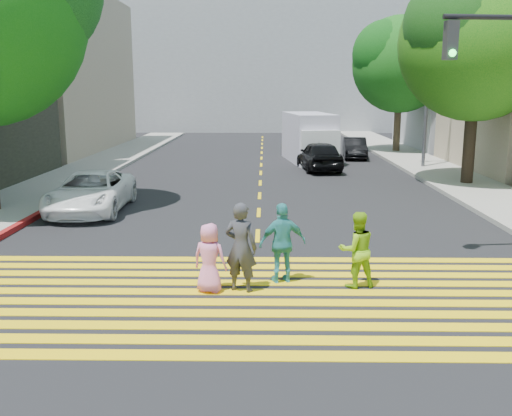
{
  "coord_description": "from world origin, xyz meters",
  "views": [
    {
      "loc": [
        0.18,
        -9.11,
        3.92
      ],
      "look_at": [
        0.0,
        3.0,
        1.4
      ],
      "focal_mm": 40.0,
      "sensor_mm": 36.0,
      "label": 1
    }
  ],
  "objects_px": {
    "pedestrian_woman": "(357,250)",
    "dark_car_parked": "(355,148)",
    "white_van": "(310,139)",
    "pedestrian_child": "(210,258)",
    "dark_car_near": "(319,156)",
    "tree_right_near": "(479,35)",
    "pedestrian_extra": "(283,243)",
    "silver_car": "(309,138)",
    "tree_right_far": "(401,59)",
    "pedestrian_man": "(241,247)",
    "white_sedan": "(91,192)"
  },
  "relations": [
    {
      "from": "tree_right_far",
      "to": "pedestrian_man",
      "type": "height_order",
      "value": "tree_right_far"
    },
    {
      "from": "silver_car",
      "to": "dark_car_parked",
      "type": "relative_size",
      "value": 1.14
    },
    {
      "from": "pedestrian_woman",
      "to": "white_van",
      "type": "xyz_separation_m",
      "value": [
        0.64,
        20.5,
        0.48
      ]
    },
    {
      "from": "tree_right_near",
      "to": "dark_car_near",
      "type": "relative_size",
      "value": 2.09
    },
    {
      "from": "pedestrian_extra",
      "to": "silver_car",
      "type": "xyz_separation_m",
      "value": [
        2.69,
        28.73,
        -0.24
      ]
    },
    {
      "from": "pedestrian_woman",
      "to": "dark_car_near",
      "type": "bearing_deg",
      "value": -105.02
    },
    {
      "from": "pedestrian_woman",
      "to": "dark_car_parked",
      "type": "bearing_deg",
      "value": -110.83
    },
    {
      "from": "tree_right_near",
      "to": "silver_car",
      "type": "distance_m",
      "value": 18.18
    },
    {
      "from": "tree_right_near",
      "to": "white_van",
      "type": "distance_m",
      "value": 11.07
    },
    {
      "from": "dark_car_parked",
      "to": "silver_car",
      "type": "bearing_deg",
      "value": 112.39
    },
    {
      "from": "silver_car",
      "to": "white_van",
      "type": "relative_size",
      "value": 0.71
    },
    {
      "from": "pedestrian_woman",
      "to": "pedestrian_extra",
      "type": "height_order",
      "value": "pedestrian_extra"
    },
    {
      "from": "white_sedan",
      "to": "dark_car_near",
      "type": "xyz_separation_m",
      "value": [
        8.37,
        9.89,
        0.07
      ]
    },
    {
      "from": "white_sedan",
      "to": "tree_right_far",
      "type": "bearing_deg",
      "value": 50.47
    },
    {
      "from": "pedestrian_extra",
      "to": "dark_car_parked",
      "type": "bearing_deg",
      "value": -116.42
    },
    {
      "from": "pedestrian_child",
      "to": "white_van",
      "type": "distance_m",
      "value": 21.17
    },
    {
      "from": "pedestrian_child",
      "to": "dark_car_near",
      "type": "relative_size",
      "value": 0.32
    },
    {
      "from": "dark_car_parked",
      "to": "white_van",
      "type": "distance_m",
      "value": 3.26
    },
    {
      "from": "pedestrian_man",
      "to": "white_van",
      "type": "relative_size",
      "value": 0.31
    },
    {
      "from": "tree_right_near",
      "to": "white_van",
      "type": "relative_size",
      "value": 1.53
    },
    {
      "from": "pedestrian_child",
      "to": "tree_right_far",
      "type": "bearing_deg",
      "value": -92.69
    },
    {
      "from": "pedestrian_man",
      "to": "dark_car_near",
      "type": "relative_size",
      "value": 0.42
    },
    {
      "from": "tree_right_near",
      "to": "silver_car",
      "type": "xyz_separation_m",
      "value": [
        -5.38,
        16.49,
        -5.45
      ]
    },
    {
      "from": "white_sedan",
      "to": "pedestrian_man",
      "type": "bearing_deg",
      "value": -56.56
    },
    {
      "from": "pedestrian_child",
      "to": "dark_car_parked",
      "type": "bearing_deg",
      "value": -87.99
    },
    {
      "from": "pedestrian_extra",
      "to": "white_sedan",
      "type": "relative_size",
      "value": 0.35
    },
    {
      "from": "tree_right_near",
      "to": "dark_car_near",
      "type": "height_order",
      "value": "tree_right_near"
    },
    {
      "from": "tree_right_near",
      "to": "pedestrian_woman",
      "type": "bearing_deg",
      "value": -117.82
    },
    {
      "from": "pedestrian_woman",
      "to": "white_van",
      "type": "bearing_deg",
      "value": -103.94
    },
    {
      "from": "pedestrian_man",
      "to": "white_sedan",
      "type": "xyz_separation_m",
      "value": [
        -5.2,
        7.46,
        -0.24
      ]
    },
    {
      "from": "tree_right_near",
      "to": "dark_car_parked",
      "type": "xyz_separation_m",
      "value": [
        -3.21,
        9.65,
        -5.45
      ]
    },
    {
      "from": "tree_right_far",
      "to": "pedestrian_child",
      "type": "relative_size",
      "value": 6.15
    },
    {
      "from": "tree_right_near",
      "to": "white_van",
      "type": "xyz_separation_m",
      "value": [
        -5.95,
        8.01,
        -4.79
      ]
    },
    {
      "from": "pedestrian_man",
      "to": "pedestrian_child",
      "type": "distance_m",
      "value": 0.65
    },
    {
      "from": "pedestrian_woman",
      "to": "dark_car_near",
      "type": "relative_size",
      "value": 0.36
    },
    {
      "from": "pedestrian_man",
      "to": "tree_right_near",
      "type": "bearing_deg",
      "value": -105.15
    },
    {
      "from": "white_sedan",
      "to": "silver_car",
      "type": "bearing_deg",
      "value": 66.73
    },
    {
      "from": "pedestrian_woman",
      "to": "dark_car_parked",
      "type": "distance_m",
      "value": 22.4
    },
    {
      "from": "tree_right_near",
      "to": "pedestrian_extra",
      "type": "height_order",
      "value": "tree_right_near"
    },
    {
      "from": "pedestrian_extra",
      "to": "white_sedan",
      "type": "xyz_separation_m",
      "value": [
        -6.03,
        6.91,
        -0.18
      ]
    },
    {
      "from": "pedestrian_child",
      "to": "dark_car_near",
      "type": "xyz_separation_m",
      "value": [
        3.78,
        17.4,
        0.04
      ]
    },
    {
      "from": "white_sedan",
      "to": "pedestrian_extra",
      "type": "bearing_deg",
      "value": -50.35
    },
    {
      "from": "pedestrian_woman",
      "to": "dark_car_parked",
      "type": "relative_size",
      "value": 0.43
    },
    {
      "from": "pedestrian_woman",
      "to": "pedestrian_child",
      "type": "height_order",
      "value": "pedestrian_woman"
    },
    {
      "from": "white_sedan",
      "to": "white_van",
      "type": "bearing_deg",
      "value": 57.1
    },
    {
      "from": "tree_right_far",
      "to": "dark_car_parked",
      "type": "xyz_separation_m",
      "value": [
        -3.13,
        -2.93,
        -5.15
      ]
    },
    {
      "from": "pedestrian_extra",
      "to": "white_sedan",
      "type": "height_order",
      "value": "pedestrian_extra"
    },
    {
      "from": "pedestrian_extra",
      "to": "tree_right_near",
      "type": "bearing_deg",
      "value": -137.29
    },
    {
      "from": "tree_right_near",
      "to": "white_sedan",
      "type": "xyz_separation_m",
      "value": [
        -14.1,
        -5.33,
        -5.39
      ]
    },
    {
      "from": "silver_car",
      "to": "dark_car_parked",
      "type": "xyz_separation_m",
      "value": [
        2.17,
        -6.84,
        -0.0
      ]
    }
  ]
}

